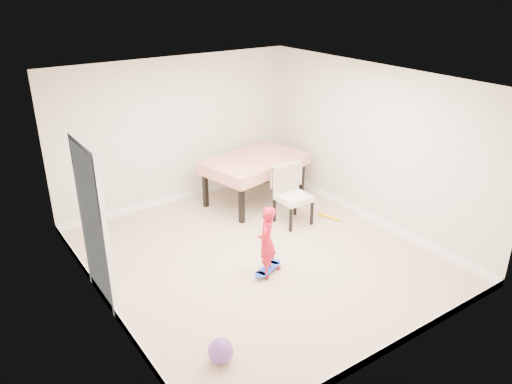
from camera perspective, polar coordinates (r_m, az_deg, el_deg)
ground at (r=7.44m, az=0.24°, el=-7.40°), size 5.00×5.00×0.00m
ceiling at (r=6.50m, az=0.28°, el=12.47°), size 4.50×5.00×0.04m
wall_back at (r=8.90m, az=-8.98°, el=6.77°), size 4.50×0.04×2.60m
wall_front at (r=5.23m, az=16.12°, el=-6.43°), size 4.50×0.04×2.60m
wall_left at (r=5.98m, az=-17.55°, el=-2.65°), size 0.04×5.00×2.60m
wall_right at (r=8.27m, az=13.09°, el=5.14°), size 0.04×5.00×2.60m
door at (r=6.37m, az=-18.04°, el=-3.86°), size 0.11×0.94×2.11m
baseboard_back at (r=9.34m, az=-8.53°, el=-0.51°), size 4.50×0.02×0.12m
baseboard_front at (r=5.93m, az=14.80°, el=-16.92°), size 4.50×0.02×0.12m
baseboard_left at (r=6.60m, az=-16.30°, el=-12.37°), size 0.02×5.00×0.12m
baseboard_right at (r=8.74m, az=12.39°, el=-2.58°), size 0.02×5.00×0.12m
dining_table at (r=9.05m, az=-0.15°, el=1.44°), size 1.96×1.45×0.84m
dining_chair at (r=8.21m, az=4.31°, el=-0.43°), size 0.55×0.63×1.00m
skateboard at (r=7.06m, az=1.38°, el=-8.91°), size 0.58×0.38×0.08m
child at (r=6.78m, az=1.21°, el=-5.86°), size 0.43×0.42×1.00m
balloon at (r=5.61m, az=-4.08°, el=-17.68°), size 0.28×0.28×0.28m
foam_toy at (r=8.63m, az=8.33°, el=-2.82°), size 0.18×0.40×0.06m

